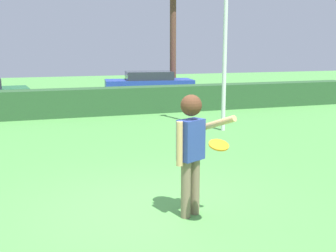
{
  "coord_description": "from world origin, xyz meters",
  "views": [
    {
      "loc": [
        -1.64,
        -5.8,
        2.42
      ],
      "look_at": [
        0.54,
        0.6,
        1.15
      ],
      "focal_mm": 45.24,
      "sensor_mm": 36.0,
      "label": 1
    }
  ],
  "objects": [
    {
      "name": "ground_plane",
      "position": [
        0.0,
        0.0,
        0.0
      ],
      "size": [
        60.0,
        60.0,
        0.0
      ],
      "primitive_type": "plane",
      "color": "#529947"
    },
    {
      "name": "hedge_row",
      "position": [
        0.0,
        9.31,
        0.48
      ],
      "size": [
        22.91,
        0.9,
        0.96
      ],
      "primitive_type": "cube",
      "color": "#2C542D",
      "rests_on": "ground"
    },
    {
      "name": "person",
      "position": [
        0.55,
        -0.41,
        1.1
      ],
      "size": [
        0.77,
        0.62,
        1.77
      ],
      "color": "#7D6851",
      "rests_on": "ground"
    },
    {
      "name": "frisbee",
      "position": [
        0.69,
        -0.99,
        1.18
      ],
      "size": [
        0.26,
        0.26,
        0.11
      ],
      "color": "orange"
    },
    {
      "name": "parked_car_blue",
      "position": [
        4.12,
        13.98,
        0.69
      ],
      "size": [
        4.39,
        2.27,
        1.25
      ],
      "color": "#263FA5",
      "rests_on": "ground"
    }
  ]
}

